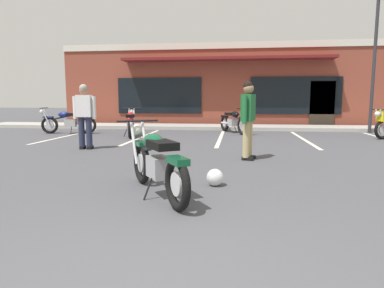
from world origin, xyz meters
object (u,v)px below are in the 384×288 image
Objects in this scene: person_in_shorts_foreground at (248,115)px; parking_lot_lamp_post at (377,41)px; helmet_on_pavement at (215,177)px; motorcycle_red_sportbike at (131,123)px; motorcycle_blue_standard at (233,121)px; motorcycle_silver_naked at (68,121)px; person_in_black_shirt at (85,113)px; motorcycle_foreground_classic at (156,161)px.

parking_lot_lamp_post is (4.86, 6.39, 2.48)m from person_in_shorts_foreground.
helmet_on_pavement is (-0.55, -2.32, -0.82)m from person_in_shorts_foreground.
motorcycle_red_sportbike is 1.08× the size of motorcycle_blue_standard.
motorcycle_silver_naked is 8.04m from person_in_shorts_foreground.
person_in_black_shirt is at bearing -149.03° from parking_lot_lamp_post.
parking_lot_lamp_post reaches higher than person_in_shorts_foreground.
person_in_shorts_foreground is at bearing -46.89° from motorcycle_red_sportbike.
parking_lot_lamp_post reaches higher than motorcycle_foreground_classic.
person_in_black_shirt reaches higher than motorcycle_blue_standard.
parking_lot_lamp_post is (8.77, 2.22, 2.97)m from motorcycle_red_sportbike.
motorcycle_silver_naked is 8.10× the size of helmet_on_pavement.
motorcycle_foreground_classic is at bearing -142.80° from helmet_on_pavement.
parking_lot_lamp_post is (6.17, 9.29, 2.97)m from motorcycle_foreground_classic.
motorcycle_red_sportbike is 0.98× the size of motorcycle_silver_naked.
motorcycle_foreground_classic is 0.97× the size of motorcycle_blue_standard.
motorcycle_silver_naked is 4.43m from person_in_black_shirt.
motorcycle_foreground_classic is 7.54m from motorcycle_red_sportbike.
person_in_shorts_foreground is (6.51, -4.70, 0.49)m from motorcycle_silver_naked.
motorcycle_silver_naked is 1.26× the size of person_in_black_shirt.
motorcycle_foreground_classic is at bearing -96.36° from motorcycle_blue_standard.
person_in_black_shirt is (-3.77, -4.69, 0.49)m from motorcycle_blue_standard.
parking_lot_lamp_post is at bearing 56.42° from motorcycle_foreground_classic.
motorcycle_silver_naked and motorcycle_blue_standard have the same top height.
motorcycle_blue_standard is (3.56, 1.51, 0.00)m from motorcycle_red_sportbike.
person_in_shorts_foreground is 2.52m from helmet_on_pavement.
person_in_black_shirt is at bearing 166.33° from person_in_shorts_foreground.
person_in_black_shirt reaches higher than motorcycle_foreground_classic.
motorcycle_foreground_classic is 11.54m from parking_lot_lamp_post.
motorcycle_foreground_classic is 0.35× the size of parking_lot_lamp_post.
motorcycle_foreground_classic is 3.22m from person_in_shorts_foreground.
person_in_shorts_foreground is at bearing 65.66° from motorcycle_foreground_classic.
motorcycle_foreground_classic reaches higher than helmet_on_pavement.
motorcycle_red_sportbike is at bearing 110.17° from motorcycle_foreground_classic.
parking_lot_lamp_post is at bearing 30.97° from person_in_black_shirt.
motorcycle_blue_standard is at bearing 9.18° from motorcycle_silver_naked.
motorcycle_foreground_classic is at bearing -114.34° from person_in_shorts_foreground.
person_in_black_shirt reaches higher than helmet_on_pavement.
person_in_black_shirt is 10.77m from parking_lot_lamp_post.
motorcycle_foreground_classic is 9.21m from motorcycle_silver_naked.
person_in_shorts_foreground is 0.31× the size of parking_lot_lamp_post.
motorcycle_foreground_classic is 1.11× the size of person_in_black_shirt.
person_in_shorts_foreground reaches higher than motorcycle_foreground_classic.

